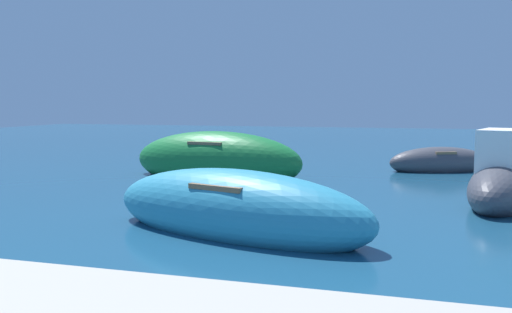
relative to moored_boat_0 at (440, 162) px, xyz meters
name	(u,v)px	position (x,y,z in m)	size (l,w,h in m)	color
moored_boat_0	(440,162)	(0.00, 0.00, 0.00)	(3.45, 2.24, 0.99)	#3F3F47
moored_boat_1	(235,210)	(-3.69, -9.43, 0.11)	(5.16, 2.83, 1.38)	teal
moored_boat_5	(217,161)	(-6.31, -3.23, 0.20)	(5.43, 2.57, 1.72)	#197233
moored_boat_6	(507,182)	(1.10, -5.34, 0.18)	(2.62, 4.36, 1.89)	#3F3F47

